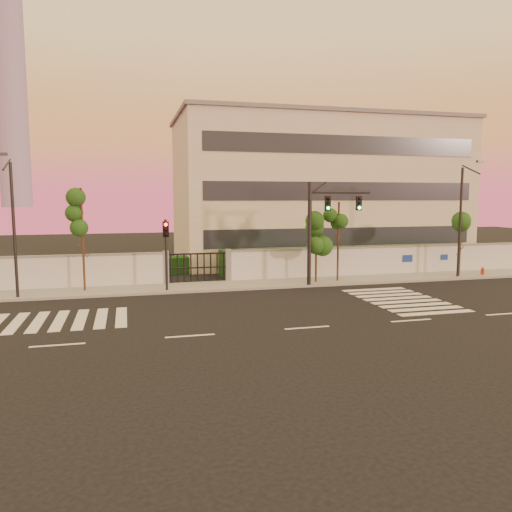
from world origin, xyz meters
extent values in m
plane|color=black|center=(0.00, 0.00, 0.00)|extent=(120.00, 120.00, 0.00)
cube|color=gray|center=(0.00, 10.50, 0.07)|extent=(60.00, 3.00, 0.15)
cube|color=silver|center=(14.50, 12.00, 1.00)|extent=(31.00, 0.30, 2.00)
cube|color=slate|center=(14.50, 12.00, 2.06)|extent=(31.00, 0.36, 0.12)
cube|color=slate|center=(-5.00, 12.00, 1.10)|extent=(0.35, 0.35, 2.20)
cube|color=slate|center=(-1.00, 12.00, 1.10)|extent=(0.35, 0.35, 2.20)
cube|color=#103712|center=(9.00, 14.50, 0.90)|extent=(20.00, 2.00, 1.80)
cube|color=#103712|center=(-3.00, 17.00, 0.60)|extent=(6.00, 1.50, 1.20)
cube|color=beige|center=(9.00, 22.00, 6.00)|extent=(24.00, 12.00, 12.00)
cube|color=#262D38|center=(9.00, 15.98, 2.50)|extent=(22.00, 0.08, 1.40)
cube|color=#262D38|center=(9.00, 15.98, 6.00)|extent=(22.00, 0.08, 1.40)
cube|color=#262D38|center=(9.00, 15.98, 9.50)|extent=(22.00, 0.08, 1.40)
cube|color=slate|center=(9.00, 22.00, 12.10)|extent=(24.40, 12.40, 0.30)
cylinder|color=gray|center=(-65.00, 280.00, 55.00)|extent=(16.00, 16.00, 110.00)
cube|color=silver|center=(-12.20, 4.00, 0.01)|extent=(0.50, 4.00, 0.02)
cube|color=silver|center=(-11.30, 4.00, 0.01)|extent=(0.50, 4.00, 0.02)
cube|color=silver|center=(-10.40, 4.00, 0.01)|extent=(0.50, 4.00, 0.02)
cube|color=silver|center=(-9.50, 4.00, 0.01)|extent=(0.50, 4.00, 0.02)
cube|color=silver|center=(-8.60, 4.00, 0.01)|extent=(0.50, 4.00, 0.02)
cube|color=silver|center=(-7.70, 4.00, 0.01)|extent=(0.50, 4.00, 0.02)
cube|color=silver|center=(7.00, 1.00, 0.01)|extent=(4.00, 0.50, 0.02)
cube|color=silver|center=(7.00, 1.90, 0.01)|extent=(4.00, 0.50, 0.02)
cube|color=silver|center=(7.00, 2.80, 0.01)|extent=(4.00, 0.50, 0.02)
cube|color=silver|center=(7.00, 3.70, 0.01)|extent=(4.00, 0.50, 0.02)
cube|color=silver|center=(7.00, 4.60, 0.01)|extent=(4.00, 0.50, 0.02)
cube|color=silver|center=(7.00, 5.50, 0.01)|extent=(4.00, 0.50, 0.02)
cube|color=silver|center=(7.00, 6.40, 0.01)|extent=(4.00, 0.50, 0.02)
cube|color=silver|center=(7.00, 7.30, 0.01)|extent=(4.00, 0.50, 0.02)
cube|color=silver|center=(-10.00, 0.00, 0.01)|extent=(2.00, 0.15, 0.01)
cube|color=silver|center=(-5.00, 0.00, 0.01)|extent=(2.00, 0.15, 0.01)
cube|color=silver|center=(0.00, 0.00, 0.01)|extent=(2.00, 0.15, 0.01)
cube|color=silver|center=(5.00, 0.00, 0.01)|extent=(2.00, 0.15, 0.01)
cube|color=silver|center=(10.00, 0.00, 0.01)|extent=(2.00, 0.15, 0.01)
cylinder|color=#382314|center=(-9.80, 10.61, 3.04)|extent=(0.13, 0.13, 6.08)
sphere|color=#134314|center=(-9.80, 10.61, 4.86)|extent=(1.18, 1.18, 1.18)
sphere|color=#134314|center=(-9.42, 10.82, 3.95)|extent=(0.90, 0.90, 0.90)
sphere|color=#134314|center=(-10.12, 10.45, 4.25)|extent=(0.86, 0.86, 0.86)
cylinder|color=#382314|center=(4.35, 10.07, 2.23)|extent=(0.13, 0.13, 4.45)
sphere|color=#134314|center=(4.35, 10.07, 3.56)|extent=(1.21, 1.21, 1.21)
sphere|color=#134314|center=(4.73, 10.29, 2.89)|extent=(0.92, 0.92, 0.92)
sphere|color=#134314|center=(4.02, 9.91, 3.12)|extent=(0.88, 0.88, 0.88)
cylinder|color=#382314|center=(5.87, 10.12, 2.62)|extent=(0.13, 0.13, 5.24)
sphere|color=#134314|center=(5.87, 10.12, 4.19)|extent=(1.15, 1.15, 1.15)
sphere|color=#134314|center=(6.24, 10.33, 3.41)|extent=(0.88, 0.88, 0.88)
sphere|color=#134314|center=(5.55, 9.96, 3.67)|extent=(0.84, 0.84, 0.84)
cylinder|color=#382314|center=(14.91, 9.99, 2.24)|extent=(0.13, 0.13, 4.49)
sphere|color=#134314|center=(14.91, 9.99, 3.59)|extent=(1.21, 1.21, 1.21)
sphere|color=#134314|center=(15.30, 10.21, 2.92)|extent=(0.93, 0.93, 0.93)
sphere|color=#134314|center=(14.58, 9.82, 3.14)|extent=(0.88, 0.88, 0.88)
cylinder|color=black|center=(3.53, 9.16, 3.24)|extent=(0.25, 0.25, 6.48)
cylinder|color=black|center=(5.51, 9.16, 5.85)|extent=(3.97, 0.29, 0.17)
cube|color=black|center=(4.68, 9.11, 5.17)|extent=(0.37, 0.19, 0.94)
sphere|color=#0CF259|center=(4.68, 9.00, 4.88)|extent=(0.21, 0.21, 0.21)
cube|color=black|center=(6.77, 9.11, 5.17)|extent=(0.37, 0.19, 0.94)
sphere|color=#0CF259|center=(6.77, 9.00, 4.88)|extent=(0.21, 0.21, 0.21)
cylinder|color=black|center=(-5.15, 9.58, 2.14)|extent=(0.15, 0.15, 4.28)
cube|color=black|center=(-5.15, 9.53, 3.71)|extent=(0.33, 0.17, 0.86)
sphere|color=red|center=(-5.15, 9.42, 3.97)|extent=(0.19, 0.19, 0.19)
cylinder|color=black|center=(-13.18, 9.52, 3.70)|extent=(0.17, 0.17, 7.39)
cylinder|color=black|center=(-13.18, 8.69, 7.21)|extent=(0.09, 1.77, 0.72)
cube|color=#3F3F44|center=(-13.18, 7.86, 7.67)|extent=(0.46, 0.23, 0.14)
cylinder|color=black|center=(14.56, 9.65, 3.76)|extent=(0.17, 0.17, 7.52)
cylinder|color=black|center=(14.56, 8.81, 7.33)|extent=(0.09, 1.80, 0.73)
cube|color=#3F3F44|center=(14.56, 7.96, 7.80)|extent=(0.47, 0.24, 0.14)
cylinder|color=#B8220C|center=(16.67, 9.77, 0.23)|extent=(0.20, 0.20, 0.45)
cylinder|color=#B8220C|center=(16.67, 9.77, 0.50)|extent=(0.25, 0.25, 0.09)
sphere|color=#B8220C|center=(16.67, 9.77, 0.59)|extent=(0.16, 0.16, 0.16)
cylinder|color=#B8220C|center=(16.67, 9.77, 0.32)|extent=(0.27, 0.18, 0.09)
camera|label=1|loc=(-7.36, -19.56, 5.57)|focal=35.00mm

